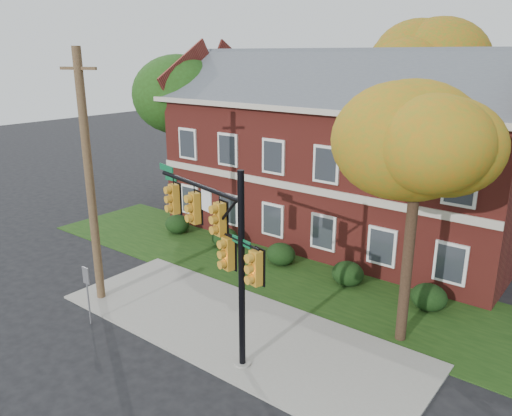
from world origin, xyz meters
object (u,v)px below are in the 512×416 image
Objects in this scene: hedge_right at (348,274)px; tree_left_rear at (191,102)px; hedge_far_left at (177,224)px; hedge_left at (225,238)px; tree_near_right at (424,152)px; traffic_signal at (219,240)px; sign_post at (87,286)px; hedge_far_right at (429,297)px; tree_far_rear at (427,65)px; apartment_building at (340,144)px; hedge_center at (281,254)px; utility_pole at (90,180)px.

hedge_right is 15.17m from tree_left_rear.
tree_left_rear is at bearing 162.63° from hedge_right.
hedge_left is (3.50, 0.00, 0.00)m from hedge_far_left.
traffic_signal is (-4.66, -4.20, -2.70)m from tree_near_right.
hedge_right is 10.57m from sign_post.
tree_far_rear is at bearing 113.37° from hedge_far_right.
traffic_signal is 5.79m from sign_post.
traffic_signal is at bearing -36.32° from hedge_far_left.
hedge_right and hedge_far_right have the same top height.
sign_post is (7.31, -12.84, -5.16)m from tree_left_rear.
apartment_building reaches higher than tree_near_right.
tree_far_rear is (-5.88, 15.93, 2.17)m from tree_near_right.
tree_near_right is 1.34× the size of traffic_signal.
hedge_center is 8.24m from traffic_signal.
tree_near_right is at bearing -21.42° from hedge_center.
hedge_center is 9.32m from utility_pole.
tree_left_rear is at bearing 166.11° from hedge_far_right.
apartment_building reaches higher than hedge_left.
apartment_building is 9.82m from hedge_far_left.
utility_pole is 3.97m from sign_post.
tree_left_rear reaches higher than hedge_far_right.
hedge_right is at bearing 27.00° from utility_pole.
sign_post reaches higher than hedge_center.
utility_pole reaches higher than hedge_far_left.
hedge_far_left is 14.00m from hedge_far_right.
traffic_signal is at bearing -138.01° from tree_near_right.
traffic_signal is (-0.94, -7.03, 3.44)m from hedge_right.
hedge_center is 12.23m from tree_left_rear.
hedge_left is 0.22× the size of traffic_signal.
hedge_left is 8.52m from utility_pole.
hedge_left is 10.50m from hedge_far_right.
apartment_building is at bearing 36.89° from hedge_far_left.
hedge_far_left is 15.75m from tree_near_right.
hedge_far_right is at bearing 0.00° from hedge_far_left.
tree_far_rear is at bearing 78.24° from sign_post.
hedge_left is 8.82m from sign_post.
tree_near_right reaches higher than hedge_center.
tree_far_rear is (8.34, 13.09, 8.32)m from hedge_far_left.
tree_left_rear is 16.83m from traffic_signal.
traffic_signal is at bearing -42.26° from tree_left_rear.
utility_pole is (-3.79, -7.26, 4.44)m from hedge_center.
utility_pole is (-10.79, -7.26, 4.44)m from hedge_far_right.
utility_pole is at bearing -117.59° from hedge_center.
tree_left_rear is 0.91× the size of utility_pole.
apartment_building is at bearing 55.26° from utility_pole.
hedge_far_left is 1.00× the size of hedge_right.
hedge_right is (3.50, -5.25, -4.46)m from apartment_building.
tree_near_right is 12.00m from utility_pole.
hedge_far_right is 0.12× the size of tree_far_rear.
hedge_far_left is 7.00m from hedge_center.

